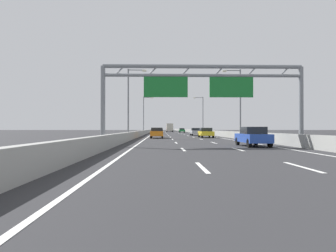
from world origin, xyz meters
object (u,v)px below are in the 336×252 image
object	(u,v)px
streetlamp_left_mid	(130,99)
streetlamp_left_far	(144,113)
white_car	(169,130)
streetlamp_right_mid	(239,99)
green_car	(182,130)
sign_gantry	(202,84)
box_truck	(170,127)
streetlamp_right_far	(202,113)
blue_car	(253,136)
silver_car	(196,132)
black_car	(160,130)
orange_car	(157,133)
yellow_car	(206,133)

from	to	relation	value
streetlamp_left_mid	streetlamp_left_far	distance (m)	36.89
white_car	streetlamp_right_mid	bearing A→B (deg)	-85.47
white_car	green_car	bearing A→B (deg)	-84.34
sign_gantry	box_truck	world-z (taller)	sign_gantry
streetlamp_right_far	streetlamp_left_far	bearing A→B (deg)	180.00
white_car	blue_car	xyz separation A→B (m)	(3.58, -109.39, 0.01)
silver_car	sign_gantry	bearing A→B (deg)	-95.85
black_car	blue_car	size ratio (longest dim) A/B	0.97
streetlamp_left_far	orange_car	world-z (taller)	streetlamp_left_far
blue_car	box_truck	world-z (taller)	box_truck
streetlamp_left_mid	streetlamp_left_far	bearing A→B (deg)	90.00
streetlamp_right_far	streetlamp_right_mid	bearing A→B (deg)	-90.00
blue_car	box_truck	size ratio (longest dim) A/B	0.54
black_car	blue_car	world-z (taller)	blue_car
black_car	box_truck	distance (m)	6.10
green_car	box_truck	world-z (taller)	box_truck
streetlamp_left_far	green_car	size ratio (longest dim) A/B	2.31
streetlamp_right_mid	orange_car	world-z (taller)	streetlamp_right_mid
streetlamp_right_far	yellow_car	xyz separation A→B (m)	(-4.07, -33.77, -4.66)
streetlamp_left_mid	streetlamp_left_far	world-z (taller)	same
sign_gantry	yellow_car	xyz separation A→B (m)	(3.47, 21.08, -4.06)
green_car	blue_car	xyz separation A→B (m)	(0.19, -75.10, 0.04)
orange_car	white_car	distance (m)	90.13
green_car	white_car	bearing A→B (deg)	95.66
streetlamp_left_far	blue_car	world-z (taller)	streetlamp_left_far
streetlamp_right_mid	silver_car	world-z (taller)	streetlamp_right_mid
streetlamp_right_mid	orange_car	xyz separation A→B (m)	(-11.28, 1.09, -4.64)
streetlamp_right_mid	streetlamp_left_far	size ratio (longest dim) A/B	1.00
yellow_car	box_truck	size ratio (longest dim) A/B	0.55
blue_car	green_car	bearing A→B (deg)	90.14
sign_gantry	yellow_car	distance (m)	21.75
box_truck	sign_gantry	bearing A→B (deg)	-90.14
black_car	box_truck	bearing A→B (deg)	54.23
streetlamp_left_mid	streetlamp_right_mid	size ratio (longest dim) A/B	1.00
blue_car	box_truck	bearing A→B (deg)	92.28
silver_car	white_car	bearing A→B (deg)	92.39
black_car	silver_car	world-z (taller)	silver_car
streetlamp_right_mid	white_car	bearing A→B (deg)	94.53
streetlamp_right_far	box_truck	xyz separation A→B (m)	(-7.32, 37.26, -3.69)
streetlamp_left_far	black_car	xyz separation A→B (m)	(4.10, 32.38, -4.67)
streetlamp_right_far	green_car	distance (m)	20.86
black_car	box_truck	world-z (taller)	box_truck
streetlamp_right_mid	black_car	bearing A→B (deg)	98.89
orange_car	silver_car	size ratio (longest dim) A/B	1.07
silver_car	blue_car	bearing A→B (deg)	-89.26
streetlamp_right_far	silver_car	distance (m)	21.93
streetlamp_left_mid	yellow_car	world-z (taller)	streetlamp_left_mid
white_car	silver_car	bearing A→B (deg)	-87.61
sign_gantry	streetlamp_left_mid	xyz separation A→B (m)	(-7.39, 17.97, 0.60)
silver_car	blue_car	xyz separation A→B (m)	(0.44, -34.10, 0.04)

